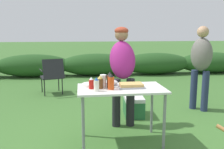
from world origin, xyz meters
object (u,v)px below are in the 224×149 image
Objects in this scene: food_tray at (131,85)px; paper_cup_stack at (103,81)px; ketchup_bottle at (91,83)px; mayo_bottle at (97,85)px; mixing_bowl at (111,82)px; camp_chair_green_behind_table at (52,74)px; plate_stack at (92,85)px; beer_bottle at (100,82)px; standing_person_in_red_jacket at (123,66)px; folding_table at (121,93)px; hot_sauce_bottle at (111,82)px; cooler_box at (134,106)px; bbq_sauce_bottle at (110,80)px; standing_person_in_olive_jacket at (201,61)px.

paper_cup_stack is (-0.35, 0.06, 0.06)m from food_tray.
ketchup_bottle is 0.14m from mayo_bottle.
camp_chair_green_behind_table is at bearing 112.62° from mixing_bowl.
beer_bottle is (0.09, -0.18, 0.06)m from plate_stack.
food_tray is at bearing -90.00° from standing_person_in_red_jacket.
folding_table is 0.73m from standing_person_in_red_jacket.
hot_sauce_bottle reaches higher than cooler_box.
standing_person_in_olive_jacket reaches higher than bbq_sauce_bottle.
cooler_box is (0.50, 0.85, -0.61)m from mixing_bowl.
camp_chair_green_behind_table is (-2.81, 1.49, -0.44)m from standing_person_in_olive_jacket.
camp_chair_green_behind_table is 2.28m from cooler_box.
hot_sauce_bottle is at bearing -165.46° from food_tray.
ketchup_bottle is 0.11m from beer_bottle.
mayo_bottle reaches higher than beer_bottle.
mixing_bowl is 1.25× the size of ketchup_bottle.
bbq_sauce_bottle reaches higher than ketchup_bottle.
food_tray is 2.18× the size of ketchup_bottle.
plate_stack is 1.28m from cooler_box.
plate_stack is 1.40× the size of mixing_bowl.
standing_person_in_olive_jacket reaches higher than standing_person_in_red_jacket.
paper_cup_stack is at bearing -119.42° from standing_person_in_red_jacket.
hot_sauce_bottle is 0.25m from ketchup_bottle.
beer_bottle is 1.39m from cooler_box.
beer_bottle is at bearing 0.07° from ketchup_bottle.
cooler_box is (0.26, 0.35, -0.75)m from standing_person_in_red_jacket.
bbq_sauce_bottle is at bearing -30.69° from plate_stack.
bbq_sauce_bottle is 1.00× the size of hot_sauce_bottle.
paper_cup_stack is 0.96× the size of mayo_bottle.
plate_stack is at bearing 85.79° from ketchup_bottle.
standing_person_in_olive_jacket reaches higher than beer_bottle.
plate_stack is 0.17× the size of standing_person_in_red_jacket.
beer_bottle is at bearing -99.71° from standing_person_in_olive_jacket.
mayo_bottle reaches higher than mixing_bowl.
standing_person_in_red_jacket is at bearing 64.24° from mixing_bowl.
standing_person_in_olive_jacket is (1.79, 1.26, 0.07)m from hot_sauce_bottle.
food_tray is 0.36m from paper_cup_stack.
folding_table is at bearing 3.54° from beer_bottle.
mixing_bowl is 2.73m from camp_chair_green_behind_table.
standing_person_in_olive_jacket reaches higher than food_tray.
food_tray reaches higher than cooler_box.
mixing_bowl is 0.26m from hot_sauce_bottle.
bbq_sauce_bottle is at bearing -85.56° from camp_chair_green_behind_table.
bbq_sauce_bottle reaches higher than plate_stack.
bbq_sauce_bottle is at bearing 167.58° from folding_table.
standing_person_in_olive_jacket is (1.53, 1.19, 0.14)m from food_tray.
beer_bottle is at bearing 155.13° from hot_sauce_bottle.
mixing_bowl is at bearing 77.92° from bbq_sauce_bottle.
standing_person_in_red_jacket is (0.50, 0.51, 0.17)m from plate_stack.
mayo_bottle is at bearing -116.51° from paper_cup_stack.
paper_cup_stack is 1.10× the size of ketchup_bottle.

